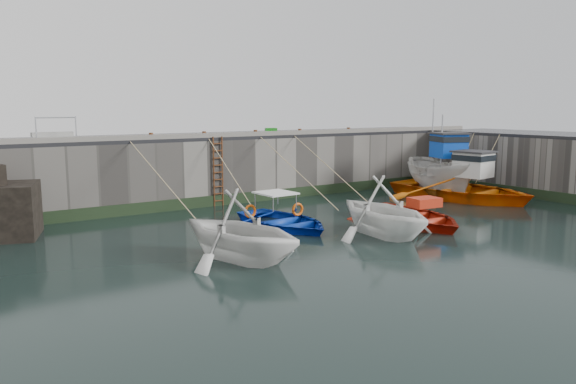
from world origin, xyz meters
TOP-DOWN VIEW (x-y plane):
  - ground at (0.00, 0.00)m, footprint 120.00×120.00m
  - quay_back at (0.00, 12.50)m, footprint 30.00×5.00m
  - quay_right at (14.50, 2.50)m, footprint 5.00×15.00m
  - road_back at (0.00, 12.50)m, footprint 30.00×5.00m
  - road_right at (14.50, 2.50)m, footprint 5.00×15.00m
  - kerb_back at (0.00, 10.15)m, footprint 30.00×0.30m
  - algae_back at (0.00, 9.96)m, footprint 30.00×0.08m
  - algae_right at (11.96, 2.50)m, footprint 0.08×15.00m
  - ladder at (-2.00, 9.91)m, footprint 0.51×0.08m
  - boat_near_white at (-5.64, 1.33)m, footprint 5.10×5.52m
  - boat_near_white_rope at (-5.64, 6.92)m, footprint 0.04×6.69m
  - boat_near_blue at (-2.01, 4.45)m, footprint 3.61×4.86m
  - boat_near_blue_rope at (-2.01, 8.48)m, footprint 0.04×4.01m
  - boat_near_blacktrim at (0.19, 1.34)m, footprint 4.35×4.92m
  - boat_near_blacktrim_rope at (0.19, 6.92)m, footprint 0.04×6.69m
  - boat_near_navy at (2.47, 2.19)m, footprint 4.42×5.72m
  - boat_near_navy_rope at (2.47, 7.35)m, footprint 0.04×5.91m
  - boat_far_white at (9.48, 6.70)m, footprint 4.24×6.39m
  - boat_far_orange at (8.90, 4.95)m, footprint 6.28×8.00m
  - fish_crate at (1.97, 11.66)m, footprint 0.68×0.55m
  - railing at (-8.75, 11.25)m, footprint 1.60×1.05m
  - bollard_a at (-5.00, 10.25)m, footprint 0.18×0.18m
  - bollard_b at (-2.50, 10.25)m, footprint 0.18×0.18m
  - bollard_c at (0.20, 10.25)m, footprint 0.18×0.18m
  - bollard_d at (2.80, 10.25)m, footprint 0.18×0.18m
  - bollard_e at (6.00, 10.25)m, footprint 0.18×0.18m

SIDE VIEW (x-z plane):
  - ground at x=0.00m, z-range 0.00..0.00m
  - boat_near_white at x=-5.64m, z-range -1.21..1.21m
  - boat_near_white_rope at x=-5.64m, z-range -1.55..1.55m
  - boat_near_blue at x=-2.01m, z-range -0.48..0.48m
  - boat_near_blue_rope at x=-2.01m, z-range -1.55..1.55m
  - boat_near_blacktrim at x=0.19m, z-range -1.21..1.21m
  - boat_near_blacktrim_rope at x=0.19m, z-range -1.55..1.55m
  - boat_near_navy at x=2.47m, z-range -0.55..0.55m
  - boat_near_navy_rope at x=2.47m, z-range -1.55..1.55m
  - algae_back at x=0.00m, z-range 0.00..0.50m
  - algae_right at x=11.96m, z-range 0.00..0.50m
  - boat_far_orange at x=8.90m, z-range -1.77..2.74m
  - boat_far_white at x=9.48m, z-range -1.67..3.64m
  - quay_back at x=0.00m, z-range 0.00..3.00m
  - quay_right at x=14.50m, z-range 0.00..3.00m
  - ladder at x=-2.00m, z-range -0.01..3.19m
  - road_back at x=0.00m, z-range 3.00..3.16m
  - road_right at x=14.50m, z-range 3.00..3.16m
  - kerb_back at x=0.00m, z-range 3.16..3.36m
  - bollard_a at x=-5.00m, z-range 3.16..3.44m
  - bollard_b at x=-2.50m, z-range 3.16..3.44m
  - bollard_c at x=0.20m, z-range 3.16..3.44m
  - bollard_d at x=2.80m, z-range 3.16..3.44m
  - bollard_e at x=6.00m, z-range 3.16..3.44m
  - fish_crate at x=1.97m, z-range 3.16..3.45m
  - railing at x=-8.75m, z-range 2.86..3.86m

